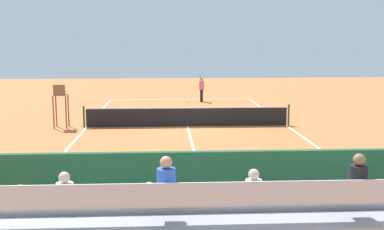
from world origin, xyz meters
TOP-DOWN VIEW (x-y plane):
  - ground_plane at (0.00, 0.00)m, footprint 60.00×60.00m
  - court_line_markings at (0.00, -0.04)m, footprint 10.10×22.20m
  - tennis_net at (0.00, 0.00)m, footprint 10.30×0.10m
  - backdrop_wall at (0.00, 14.00)m, footprint 18.00×0.16m
  - bleacher_stand at (-0.01, 15.34)m, footprint 9.06×2.40m
  - umpire_chair at (6.20, 0.05)m, footprint 0.67×0.67m
  - courtside_bench at (-1.50, 13.27)m, footprint 1.80×0.40m
  - equipment_bag at (0.21, 13.40)m, footprint 0.90×0.36m
  - tennis_player at (-1.43, -9.58)m, footprint 0.46×0.56m
  - tennis_racket at (-0.54, -9.47)m, footprint 0.39×0.58m
  - tennis_ball_near at (-0.98, -8.94)m, footprint 0.07×0.07m
  - tennis_ball_far at (-1.53, -7.32)m, footprint 0.07×0.07m

SIDE VIEW (x-z plane):
  - ground_plane at x=0.00m, z-range 0.00..0.00m
  - court_line_markings at x=0.00m, z-range 0.00..0.01m
  - tennis_racket at x=-0.54m, z-range 0.00..0.03m
  - tennis_ball_near at x=-0.98m, z-range 0.00..0.07m
  - tennis_ball_far at x=-1.53m, z-range 0.00..0.07m
  - equipment_bag at x=0.21m, z-range 0.00..0.36m
  - tennis_net at x=0.00m, z-range -0.03..1.04m
  - courtside_bench at x=-1.50m, z-range 0.09..1.02m
  - bleacher_stand at x=-0.01m, z-range -0.29..2.19m
  - backdrop_wall at x=0.00m, z-range 0.00..2.00m
  - tennis_player at x=-1.43m, z-range 0.05..1.98m
  - umpire_chair at x=6.20m, z-range 0.24..2.38m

